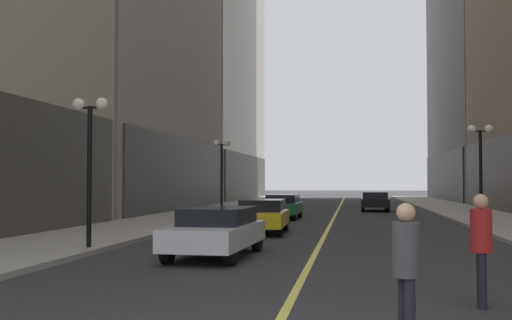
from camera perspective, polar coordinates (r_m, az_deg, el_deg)
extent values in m
plane|color=#2D2D30|center=(41.02, 7.68, -4.87)|extent=(200.00, 200.00, 0.00)
cube|color=#9E9991|center=(42.04, -3.67, -4.71)|extent=(4.50, 78.00, 0.15)
cube|color=#9E9991|center=(41.63, 19.15, -4.63)|extent=(4.50, 78.00, 0.15)
cube|color=#E5D64C|center=(41.02, 7.68, -4.87)|extent=(0.16, 70.00, 0.01)
cube|color=#3A3935|center=(42.10, -6.93, -1.40)|extent=(0.50, 22.80, 5.00)
cube|color=#403C35|center=(66.98, -0.88, -1.66)|extent=(0.50, 24.70, 5.00)
cube|color=#332A23|center=(41.57, 22.42, -1.25)|extent=(0.50, 22.80, 5.00)
cube|color=#2C2C2E|center=(66.65, 17.38, -1.56)|extent=(0.50, 24.70, 5.00)
cube|color=silver|center=(16.26, -3.82, -7.09)|extent=(2.06, 4.47, 0.55)
cube|color=black|center=(16.43, -3.60, -5.38)|extent=(1.74, 2.53, 0.50)
cylinder|color=black|center=(14.60, -2.42, -8.75)|extent=(0.25, 0.65, 0.64)
cylinder|color=black|center=(15.08, -8.39, -8.52)|extent=(0.25, 0.65, 0.64)
cylinder|color=black|center=(17.58, 0.10, -7.62)|extent=(0.25, 0.65, 0.64)
cylinder|color=black|center=(17.97, -4.95, -7.49)|extent=(0.25, 0.65, 0.64)
cube|color=yellow|center=(23.51, 0.59, -5.54)|extent=(1.94, 4.07, 0.55)
cube|color=black|center=(23.69, 0.65, -4.37)|extent=(1.67, 2.30, 0.50)
cylinder|color=black|center=(22.05, 2.20, -6.49)|extent=(0.24, 0.65, 0.64)
cylinder|color=black|center=(22.25, -1.87, -6.45)|extent=(0.24, 0.65, 0.64)
cylinder|color=black|center=(24.85, 2.79, -5.99)|extent=(0.24, 0.65, 0.64)
cylinder|color=black|center=(25.02, -0.83, -5.96)|extent=(0.24, 0.65, 0.64)
cube|color=#196038|center=(32.78, 2.54, -4.56)|extent=(1.87, 4.40, 0.55)
cube|color=black|center=(32.97, 2.59, -3.72)|extent=(1.61, 2.48, 0.50)
cylinder|color=black|center=(31.18, 3.57, -5.19)|extent=(0.23, 0.64, 0.64)
cylinder|color=black|center=(31.39, 0.76, -5.17)|extent=(0.23, 0.64, 0.64)
cylinder|color=black|center=(34.21, 4.17, -4.91)|extent=(0.23, 0.64, 0.64)
cylinder|color=black|center=(34.41, 1.60, -4.90)|extent=(0.23, 0.64, 0.64)
cube|color=black|center=(42.44, 11.20, -3.95)|extent=(1.95, 4.64, 0.55)
cube|color=black|center=(42.20, 11.20, -3.32)|extent=(1.70, 2.61, 0.50)
cylinder|color=black|center=(44.06, 10.08, -4.25)|extent=(0.23, 0.64, 0.64)
cylinder|color=black|center=(44.09, 12.23, -4.23)|extent=(0.23, 0.64, 0.64)
cylinder|color=black|center=(40.83, 10.09, -4.42)|extent=(0.23, 0.64, 0.64)
cylinder|color=black|center=(40.87, 12.40, -4.40)|extent=(0.23, 0.64, 0.64)
cylinder|color=black|center=(10.55, 20.55, -10.54)|extent=(0.14, 0.14, 0.88)
cylinder|color=black|center=(10.39, 20.65, -10.67)|extent=(0.14, 0.14, 0.88)
cylinder|color=#B21E1E|center=(10.38, 20.54, -6.28)|extent=(0.37, 0.37, 0.70)
sphere|color=tan|center=(10.35, 20.51, -3.69)|extent=(0.24, 0.24, 0.24)
cylinder|color=black|center=(7.85, 13.82, -13.72)|extent=(0.14, 0.14, 0.85)
cylinder|color=black|center=(7.71, 14.35, -13.93)|extent=(0.14, 0.14, 0.85)
cylinder|color=#3F3F44|center=(7.66, 14.04, -8.22)|extent=(0.44, 0.44, 0.68)
sphere|color=tan|center=(7.63, 14.01, -4.83)|extent=(0.23, 0.23, 0.23)
cylinder|color=black|center=(17.88, -15.50, -1.74)|extent=(0.14, 0.14, 4.20)
cylinder|color=black|center=(18.01, -15.44, 4.80)|extent=(0.80, 0.06, 0.06)
sphere|color=white|center=(18.17, -16.44, 5.07)|extent=(0.36, 0.36, 0.36)
sphere|color=white|center=(17.88, -14.41, 5.16)|extent=(0.36, 0.36, 0.36)
cylinder|color=black|center=(34.69, -3.27, -1.93)|extent=(0.14, 0.14, 4.20)
cylinder|color=black|center=(34.75, -3.27, 1.45)|extent=(0.80, 0.06, 0.06)
sphere|color=white|center=(34.84, -3.83, 1.61)|extent=(0.36, 0.36, 0.36)
sphere|color=white|center=(34.69, -2.70, 1.62)|extent=(0.36, 0.36, 0.36)
cylinder|color=black|center=(27.12, 20.52, -1.77)|extent=(0.14, 0.14, 4.20)
cylinder|color=black|center=(27.20, 20.46, 2.55)|extent=(0.80, 0.06, 0.06)
sphere|color=white|center=(27.14, 19.74, 2.77)|extent=(0.36, 0.36, 0.36)
sphere|color=white|center=(27.28, 21.18, 2.76)|extent=(0.36, 0.36, 0.36)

